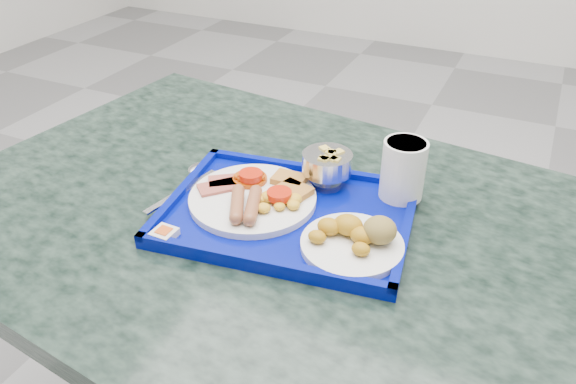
# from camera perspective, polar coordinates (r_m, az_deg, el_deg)

# --- Properties ---
(floor) EXTENTS (6.00, 6.00, 0.00)m
(floor) POSITION_cam_1_polar(r_m,az_deg,el_deg) (1.79, -0.54, -15.26)
(floor) COLOR #99999C
(floor) RESTS_ON ground
(table) EXTENTS (1.33, 0.97, 0.78)m
(table) POSITION_cam_1_polar(r_m,az_deg,el_deg) (1.10, -0.59, -10.97)
(table) COLOR gray
(table) RESTS_ON floor
(tray) EXTENTS (0.45, 0.36, 0.02)m
(tray) POSITION_cam_1_polar(r_m,az_deg,el_deg) (0.96, 0.00, -2.29)
(tray) COLOR #030D89
(tray) RESTS_ON table
(main_plate) EXTENTS (0.22, 0.22, 0.03)m
(main_plate) POSITION_cam_1_polar(r_m,az_deg,el_deg) (0.98, -3.31, -0.43)
(main_plate) COLOR white
(main_plate) RESTS_ON tray
(bread_plate) EXTENTS (0.16, 0.16, 0.05)m
(bread_plate) POSITION_cam_1_polar(r_m,az_deg,el_deg) (0.87, 6.91, -4.67)
(bread_plate) COLOR white
(bread_plate) RESTS_ON tray
(fruit_bowl) EXTENTS (0.09, 0.09, 0.06)m
(fruit_bowl) POSITION_cam_1_polar(r_m,az_deg,el_deg) (1.01, 4.02, 2.90)
(fruit_bowl) COLOR silver
(fruit_bowl) RESTS_ON tray
(juice_cup) EXTENTS (0.08, 0.08, 0.11)m
(juice_cup) POSITION_cam_1_polar(r_m,az_deg,el_deg) (0.99, 11.64, 2.41)
(juice_cup) COLOR white
(juice_cup) RESTS_ON tray
(spoon) EXTENTS (0.06, 0.17, 0.01)m
(spoon) POSITION_cam_1_polar(r_m,az_deg,el_deg) (1.06, -9.69, 1.74)
(spoon) COLOR silver
(spoon) RESTS_ON tray
(knife) EXTENTS (0.04, 0.17, 0.00)m
(knife) POSITION_cam_1_polar(r_m,az_deg,el_deg) (1.02, -10.78, 0.08)
(knife) COLOR silver
(knife) RESTS_ON tray
(jam_packet) EXTENTS (0.04, 0.04, 0.01)m
(jam_packet) POSITION_cam_1_polar(r_m,az_deg,el_deg) (0.91, -12.46, -4.17)
(jam_packet) COLOR silver
(jam_packet) RESTS_ON tray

